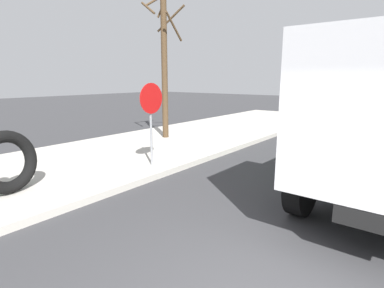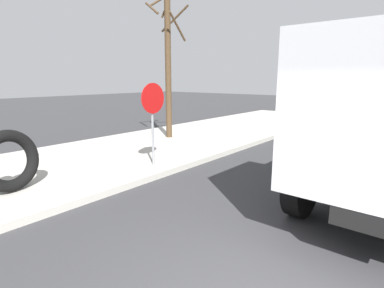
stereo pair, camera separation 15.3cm
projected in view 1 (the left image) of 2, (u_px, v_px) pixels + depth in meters
loose_tire at (7, 162)px, 5.92m from camera, size 1.28×0.59×1.25m
stop_sign at (151, 109)px, 7.68m from camera, size 0.76×0.08×2.10m
bare_tree at (164, 57)px, 11.19m from camera, size 1.52×1.32×5.62m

